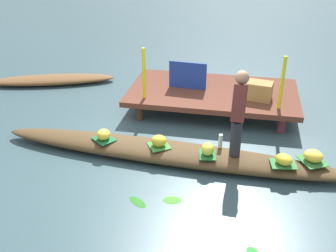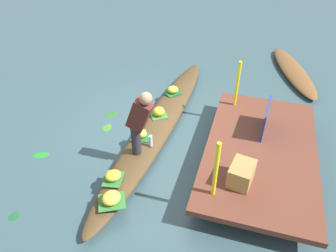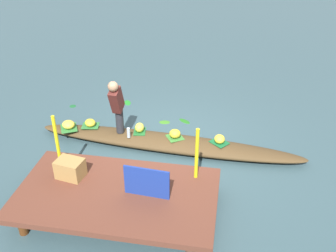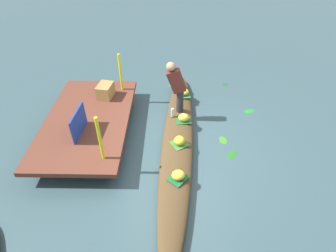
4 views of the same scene
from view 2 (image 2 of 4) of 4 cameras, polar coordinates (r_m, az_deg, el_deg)
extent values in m
plane|color=#334C52|center=(6.37, -1.72, -0.56)|extent=(40.00, 40.00, 0.00)
cube|color=brown|center=(5.58, 16.25, -4.19)|extent=(3.20, 1.80, 0.10)
cylinder|color=#473224|center=(6.73, 10.58, 2.56)|extent=(0.14, 0.14, 0.30)
cylinder|color=brown|center=(4.83, 6.17, -14.19)|extent=(0.14, 0.14, 0.30)
cylinder|color=brown|center=(6.80, 22.60, 0.44)|extent=(0.14, 0.14, 0.30)
cylinder|color=#502A11|center=(4.93, 23.53, -16.89)|extent=(0.14, 0.14, 0.30)
ellipsoid|color=#4A361E|center=(6.30, -1.74, 0.29)|extent=(5.55, 0.96, 0.24)
ellipsoid|color=brown|center=(8.89, 21.53, 9.12)|extent=(2.82, 1.40, 0.17)
cube|color=#175D30|center=(7.06, 0.88, 5.95)|extent=(0.43, 0.42, 0.01)
ellipsoid|color=yellow|center=(7.02, 0.88, 6.52)|extent=(0.24, 0.27, 0.16)
cube|color=#397730|center=(6.35, -1.66, 1.96)|extent=(0.42, 0.43, 0.01)
ellipsoid|color=gold|center=(6.30, -1.67, 2.62)|extent=(0.28, 0.27, 0.18)
cube|color=#307232|center=(4.81, -10.01, -13.17)|extent=(0.47, 0.49, 0.01)
ellipsoid|color=yellow|center=(4.75, -10.11, -12.54)|extent=(0.37, 0.36, 0.17)
cube|color=#2E6F33|center=(5.11, -9.73, -9.30)|extent=(0.40, 0.34, 0.01)
ellipsoid|color=gold|center=(5.06, -9.82, -8.73)|extent=(0.33, 0.34, 0.15)
cube|color=#20602B|center=(5.81, -4.93, -2.01)|extent=(0.29, 0.36, 0.01)
ellipsoid|color=yellow|center=(5.75, -4.98, -1.29)|extent=(0.20, 0.25, 0.19)
cylinder|color=#28282D|center=(5.34, -5.74, -2.45)|extent=(0.16, 0.16, 0.55)
cube|color=#52211D|center=(4.99, -5.16, 1.90)|extent=(0.21, 0.45, 0.59)
sphere|color=#9E7556|center=(4.76, -3.99, 4.92)|extent=(0.20, 0.20, 0.20)
cylinder|color=silver|center=(5.56, -3.12, -2.69)|extent=(0.06, 0.06, 0.22)
cube|color=navy|center=(5.79, 17.08, 1.29)|extent=(0.73, 0.08, 0.52)
cylinder|color=yellow|center=(6.28, 12.30, 7.37)|extent=(0.06, 0.06, 0.94)
cylinder|color=yellow|center=(4.34, 8.57, -7.77)|extent=(0.06, 0.06, 0.94)
cube|color=#9F7841|center=(4.79, 13.00, -8.32)|extent=(0.49, 0.39, 0.32)
ellipsoid|color=#3A7922|center=(6.52, -10.82, -0.26)|extent=(0.27, 0.20, 0.01)
ellipsoid|color=#1A5629|center=(5.38, -25.83, -14.37)|extent=(0.22, 0.23, 0.01)
ellipsoid|color=#217F25|center=(6.22, -21.76, -4.82)|extent=(0.26, 0.33, 0.01)
ellipsoid|color=#22641A|center=(6.89, -10.20, 2.07)|extent=(0.33, 0.30, 0.01)
camera|label=1|loc=(7.83, -49.33, 22.01)|focal=43.13mm
camera|label=3|loc=(7.70, 64.31, 23.05)|focal=41.46mm
camera|label=4|loc=(9.19, 9.18, 38.00)|focal=29.75mm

